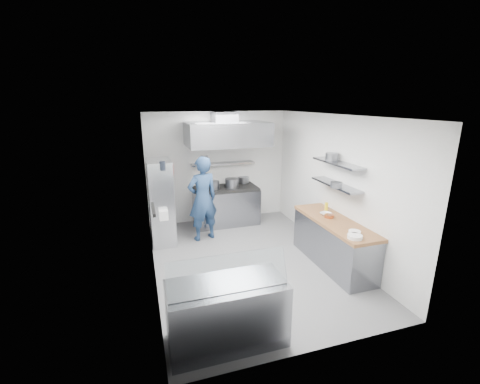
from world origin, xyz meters
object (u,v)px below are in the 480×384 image
object	(u,v)px
chef	(203,199)
wire_rack	(161,202)
gas_range	(226,206)
display_case	(227,313)

from	to	relation	value
chef	wire_rack	size ratio (longest dim) A/B	1.03
gas_range	wire_rack	bearing A→B (deg)	-158.83
gas_range	chef	xyz separation A→B (m)	(-0.74, -0.78, 0.50)
gas_range	wire_rack	world-z (taller)	wire_rack
gas_range	chef	bearing A→B (deg)	-133.52
wire_rack	display_case	size ratio (longest dim) A/B	1.23
chef	wire_rack	distance (m)	0.90
wire_rack	gas_range	bearing A→B (deg)	21.17
gas_range	chef	world-z (taller)	chef
display_case	wire_rack	bearing A→B (deg)	98.69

